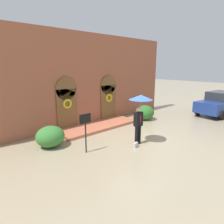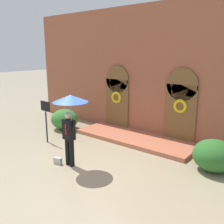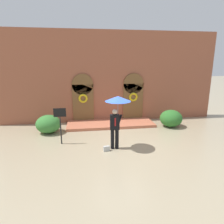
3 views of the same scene
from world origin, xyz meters
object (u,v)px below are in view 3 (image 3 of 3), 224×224
(sign_post, at_px, (60,120))
(shrub_right, at_px, (171,118))
(person_with_umbrella, at_px, (117,107))
(handbag, at_px, (107,149))
(shrub_left, at_px, (48,124))

(sign_post, xyz_separation_m, shrub_right, (6.19, 1.66, -0.66))
(person_with_umbrella, distance_m, sign_post, 2.74)
(sign_post, distance_m, shrub_right, 6.44)
(handbag, height_order, sign_post, sign_post)
(shrub_left, height_order, shrub_right, shrub_right)
(handbag, height_order, shrub_right, shrub_right)
(sign_post, bearing_deg, person_with_umbrella, -19.75)
(person_with_umbrella, xyz_separation_m, shrub_left, (-3.30, 2.55, -1.42))
(shrub_left, bearing_deg, handbag, -44.27)
(shrub_left, xyz_separation_m, shrub_right, (7.00, 0.01, 0.01))
(shrub_left, bearing_deg, shrub_right, 0.06)
(person_with_umbrella, bearing_deg, handbag, -157.55)
(shrub_left, bearing_deg, person_with_umbrella, -37.64)
(sign_post, height_order, shrub_right, sign_post)
(shrub_left, distance_m, shrub_right, 7.00)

